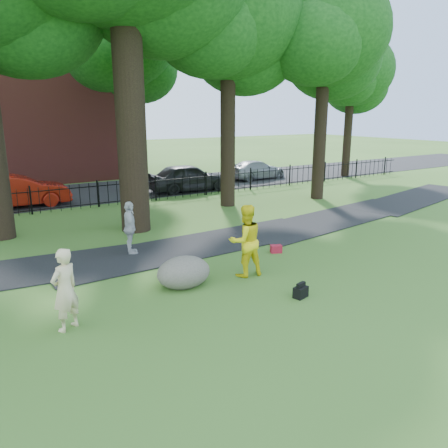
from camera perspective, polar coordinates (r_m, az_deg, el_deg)
ground at (r=11.42m, az=1.51°, el=-8.61°), size 120.00×120.00×0.00m
footpath at (r=15.05m, az=-3.53°, el=-2.86°), size 36.07×3.85×0.03m
street at (r=25.81m, az=-18.56°, el=3.73°), size 80.00×7.00×0.02m
iron_fence at (r=21.89m, az=-16.15°, el=3.70°), size 44.00×0.04×1.20m
tree_row at (r=18.64m, az=-12.80°, el=25.52°), size 26.82×7.96×12.42m
woman at (r=9.72m, az=-20.07°, el=-8.06°), size 0.78×0.69×1.79m
man at (r=12.08m, az=2.82°, el=-2.19°), size 1.06×0.87×2.03m
pedestrian at (r=14.25m, az=-12.19°, el=-0.54°), size 0.68×1.09×1.73m
boulder at (r=11.59m, az=-5.29°, el=-6.04°), size 1.65×1.38×0.85m
backpack at (r=11.10m, az=9.98°, el=-8.75°), size 0.42×0.32×0.28m
red_bag at (r=14.37m, az=6.82°, el=-3.25°), size 0.43×0.36×0.25m
red_sedan at (r=23.14m, az=-25.37°, el=3.88°), size 4.77×1.77×1.56m
grey_car at (r=25.32m, az=-4.65°, el=6.07°), size 4.81×2.18×1.60m
silver_car at (r=30.03m, az=4.26°, el=7.07°), size 4.44×2.05×1.26m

